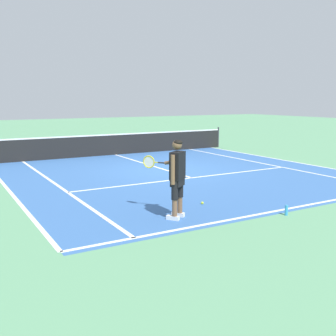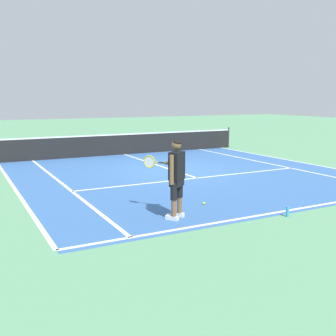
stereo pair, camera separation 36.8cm
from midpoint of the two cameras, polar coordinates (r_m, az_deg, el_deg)
name	(u,v)px [view 1 (the left image)]	position (r m, az deg, el deg)	size (l,w,h in m)	color
ground_plane	(166,170)	(14.57, -0.98, -0.32)	(80.00, 80.00, 0.00)	#609E70
court_inner_surface	(175,173)	(14.05, 0.22, -0.68)	(10.98, 11.08, 0.00)	#3866A8
line_baseline	(291,208)	(9.93, 16.08, -5.50)	(10.98, 0.10, 0.01)	white
line_service	(192,178)	(13.16, 2.56, -1.40)	(8.23, 0.10, 0.01)	white
line_centre_service	(147,164)	(15.90, -3.68, 0.54)	(0.10, 6.40, 0.01)	white
line_singles_left	(57,185)	(12.52, -16.25, -2.37)	(0.10, 10.68, 0.01)	white
line_singles_right	(262,163)	(16.49, 12.65, 0.65)	(0.10, 10.68, 0.01)	white
line_doubles_left	(9,190)	(12.28, -22.49, -2.97)	(0.10, 10.68, 0.01)	white
line_doubles_right	(287,161)	(17.45, 15.98, 1.00)	(0.10, 10.68, 0.01)	white
tennis_net	(115,144)	(18.73, -8.08, 3.39)	(11.96, 0.08, 1.07)	#333338
tennis_player	(176,173)	(8.55, -0.04, -0.78)	(0.60, 1.21, 1.71)	white
tennis_ball_near_feet	(202,203)	(9.92, 3.84, -4.97)	(0.07, 0.07, 0.07)	#CCE02D
water_bottle	(286,210)	(9.29, 15.38, -5.81)	(0.07, 0.07, 0.23)	#3393D6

